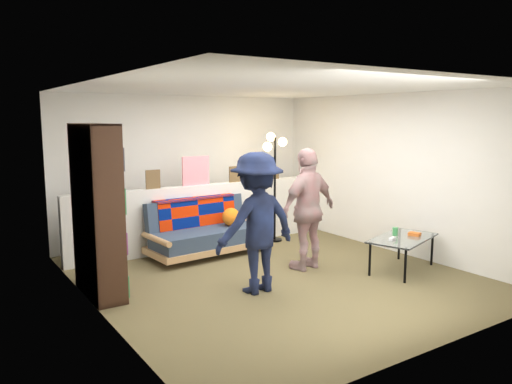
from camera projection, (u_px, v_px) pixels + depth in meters
ground at (273, 275)px, 6.50m from camera, size 5.00×5.00×0.00m
room_shell at (253, 145)px, 6.64m from camera, size 4.60×5.05×2.45m
half_wall_ledge at (207, 215)px, 7.91m from camera, size 4.45×0.15×1.00m
ledge_decor at (194, 174)px, 7.67m from camera, size 2.97×0.02×0.45m
futon_sofa at (205, 232)px, 7.46m from camera, size 1.79×0.96×0.75m
bookshelf at (97, 217)px, 5.67m from camera, size 0.33×0.99×1.97m
coffee_table at (403, 239)px, 6.67m from camera, size 1.21×0.90×0.56m
floor_lamp at (274, 165)px, 8.18m from camera, size 0.41×0.33×1.80m
person_left at (257, 223)px, 5.80m from camera, size 1.10×0.67×1.65m
person_right at (308, 209)px, 6.69m from camera, size 1.01×0.54×1.64m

